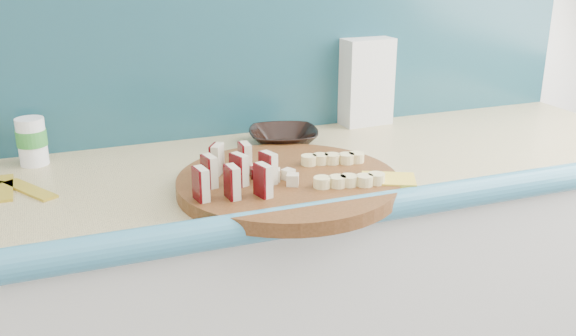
% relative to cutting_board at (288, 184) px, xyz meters
% --- Properties ---
extents(backsplash, '(2.20, 0.02, 0.50)m').
position_rel_cutting_board_xyz_m(backsplash, '(-0.07, 0.44, 0.24)').
color(backsplash, teal).
rests_on(backsplash, kitchen_counter).
extents(cutting_board, '(0.54, 0.54, 0.03)m').
position_rel_cutting_board_xyz_m(cutting_board, '(0.00, 0.00, 0.00)').
color(cutting_board, '#43240E').
rests_on(cutting_board, kitchen_counter).
extents(apple_wedges, '(0.18, 0.19, 0.06)m').
position_rel_cutting_board_xyz_m(apple_wedges, '(-0.12, -0.01, 0.05)').
color(apple_wedges, beige).
rests_on(apple_wedges, cutting_board).
extents(apple_chunks, '(0.07, 0.08, 0.02)m').
position_rel_cutting_board_xyz_m(apple_chunks, '(-0.03, 0.00, 0.03)').
color(apple_chunks, beige).
rests_on(apple_chunks, cutting_board).
extents(banana_slices, '(0.17, 0.19, 0.02)m').
position_rel_cutting_board_xyz_m(banana_slices, '(0.11, -0.02, 0.02)').
color(banana_slices, '#F1DE93').
rests_on(banana_slices, cutting_board).
extents(brown_bowl, '(0.21, 0.21, 0.04)m').
position_rel_cutting_board_xyz_m(brown_bowl, '(0.10, 0.29, 0.01)').
color(brown_bowl, black).
rests_on(brown_bowl, kitchen_counter).
extents(flour_bag, '(0.15, 0.11, 0.24)m').
position_rel_cutting_board_xyz_m(flour_bag, '(0.38, 0.41, 0.10)').
color(flour_bag, silver).
rests_on(flour_bag, kitchen_counter).
extents(canister, '(0.07, 0.07, 0.11)m').
position_rel_cutting_board_xyz_m(canister, '(-0.49, 0.36, 0.04)').
color(canister, white).
rests_on(canister, kitchen_counter).
extents(sponge, '(0.13, 0.11, 0.03)m').
position_rel_cutting_board_xyz_m(sponge, '(0.19, -0.09, 0.00)').
color(sponge, yellow).
rests_on(sponge, kitchen_counter).
extents(banana_peel, '(0.22, 0.18, 0.01)m').
position_rel_cutting_board_xyz_m(banana_peel, '(-0.55, 0.20, -0.01)').
color(banana_peel, gold).
rests_on(banana_peel, kitchen_counter).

